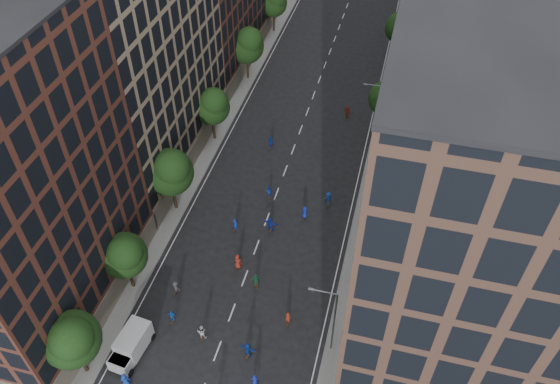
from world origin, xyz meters
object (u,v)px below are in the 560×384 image
at_px(cargo_van, 131,345).
at_px(skater_0, 125,381).
at_px(skater_1, 255,381).
at_px(streetlamp_far, 378,111).
at_px(streetlamp_near, 332,319).

height_order(cargo_van, skater_0, cargo_van).
bearing_deg(cargo_van, skater_1, 4.91).
bearing_deg(skater_1, cargo_van, -18.28).
height_order(streetlamp_far, skater_1, streetlamp_far).
distance_m(streetlamp_near, skater_1, 9.04).
bearing_deg(cargo_van, streetlamp_far, 70.92).
bearing_deg(streetlamp_near, skater_0, -153.95).
height_order(cargo_van, skater_1, cargo_van).
bearing_deg(cargo_van, streetlamp_near, 22.27).
bearing_deg(streetlamp_near, streetlamp_far, 90.00).
distance_m(streetlamp_far, cargo_van, 42.44).
bearing_deg(streetlamp_far, streetlamp_near, -90.00).
bearing_deg(skater_1, streetlamp_near, -153.47).
xyz_separation_m(cargo_van, skater_1, (12.34, -0.31, -0.43)).
relative_size(streetlamp_far, cargo_van, 1.76).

